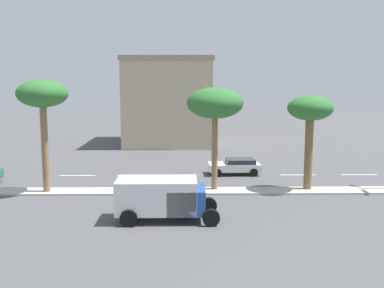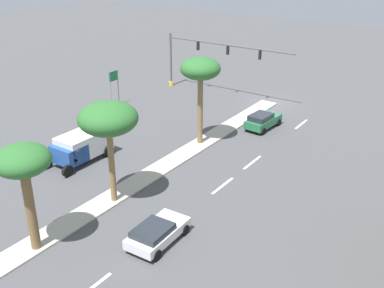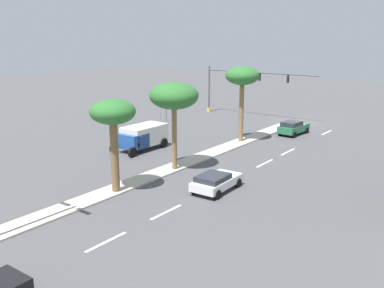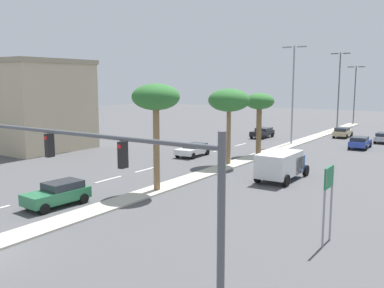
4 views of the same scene
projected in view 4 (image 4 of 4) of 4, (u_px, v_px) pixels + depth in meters
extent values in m
plane|color=#4C4C4F|center=(245.00, 161.00, 41.13)|extent=(160.00, 160.00, 0.00)
cube|color=#B7B2A3|center=(277.00, 150.00, 47.44)|extent=(1.80, 69.40, 0.12)
cube|color=silver|center=(109.00, 179.00, 33.31)|extent=(0.20, 2.80, 0.01)
cube|color=silver|center=(146.00, 169.00, 37.00)|extent=(0.20, 2.80, 0.01)
cube|color=silver|center=(220.00, 150.00, 47.49)|extent=(0.20, 2.80, 0.01)
cube|color=silver|center=(240.00, 145.00, 51.47)|extent=(0.20, 2.80, 0.01)
cylinder|color=#515459|center=(221.00, 237.00, 12.40)|extent=(0.24, 0.24, 6.21)
cylinder|color=#515459|center=(49.00, 131.00, 16.23)|extent=(15.21, 0.16, 0.16)
cube|color=black|center=(123.00, 155.00, 14.20)|extent=(0.20, 0.32, 0.90)
sphere|color=red|center=(120.00, 146.00, 14.06)|extent=(0.18, 0.18, 0.18)
cube|color=black|center=(50.00, 145.00, 16.31)|extent=(0.20, 0.32, 0.90)
sphere|color=red|center=(47.00, 138.00, 16.17)|extent=(0.18, 0.18, 0.18)
cylinder|color=gray|center=(324.00, 209.00, 19.40)|extent=(0.10, 0.10, 3.70)
cylinder|color=gray|center=(331.00, 203.00, 20.32)|extent=(0.10, 0.10, 3.70)
cube|color=#19723F|center=(329.00, 177.00, 19.66)|extent=(0.08, 1.25, 0.99)
cube|color=tan|center=(32.00, 107.00, 48.03)|extent=(10.99, 9.73, 9.44)
cube|color=gray|center=(30.00, 62.00, 47.30)|extent=(11.29, 10.03, 0.50)
cylinder|color=olive|center=(156.00, 148.00, 29.28)|extent=(0.45, 0.45, 5.86)
ellipsoid|color=#2D6B2D|center=(156.00, 97.00, 28.76)|extent=(3.27, 3.27, 1.80)
cylinder|color=olive|center=(229.00, 136.00, 38.75)|extent=(0.40, 0.40, 5.13)
ellipsoid|color=#2D6B2D|center=(229.00, 100.00, 38.28)|extent=(3.76, 3.76, 2.07)
cylinder|color=brown|center=(259.00, 130.00, 43.91)|extent=(0.54, 0.54, 4.93)
ellipsoid|color=#2D6B2D|center=(259.00, 101.00, 43.47)|extent=(3.01, 3.01, 1.65)
cylinder|color=gray|center=(293.00, 95.00, 50.81)|extent=(0.20, 0.20, 11.60)
cube|color=gray|center=(287.00, 47.00, 50.48)|extent=(1.10, 0.24, 0.16)
cube|color=gray|center=(302.00, 47.00, 49.48)|extent=(1.10, 0.24, 0.16)
cylinder|color=#515459|center=(339.00, 91.00, 66.24)|extent=(0.20, 0.20, 11.83)
cube|color=#515459|center=(335.00, 54.00, 65.89)|extent=(1.10, 0.24, 0.16)
cube|color=#515459|center=(347.00, 53.00, 64.90)|extent=(1.10, 0.24, 0.16)
cylinder|color=#515459|center=(355.00, 95.00, 74.61)|extent=(0.20, 0.20, 10.08)
cube|color=#515459|center=(351.00, 67.00, 74.39)|extent=(1.10, 0.24, 0.16)
cube|color=#515459|center=(362.00, 67.00, 73.40)|extent=(1.10, 0.24, 0.16)
cube|color=#287047|center=(56.00, 196.00, 26.05)|extent=(2.03, 4.08, 0.69)
cube|color=#262B33|center=(63.00, 185.00, 26.35)|extent=(1.73, 2.29, 0.46)
cylinder|color=black|center=(44.00, 209.00, 24.51)|extent=(0.26, 0.65, 0.64)
cylinder|color=black|center=(28.00, 204.00, 25.53)|extent=(0.26, 0.65, 0.64)
cylinder|color=black|center=(84.00, 199.00, 26.68)|extent=(0.26, 0.65, 0.64)
cylinder|color=black|center=(68.00, 194.00, 27.69)|extent=(0.26, 0.65, 0.64)
cube|color=tan|center=(343.00, 133.00, 58.11)|extent=(1.75, 3.90, 0.60)
cube|color=#262B33|center=(342.00, 129.00, 57.64)|extent=(1.57, 2.15, 0.47)
cylinder|color=black|center=(339.00, 134.00, 59.73)|extent=(0.22, 0.64, 0.64)
cylinder|color=black|center=(351.00, 134.00, 58.82)|extent=(0.22, 0.64, 0.64)
cylinder|color=black|center=(334.00, 136.00, 57.49)|extent=(0.22, 0.64, 0.64)
cylinder|color=black|center=(346.00, 136.00, 56.58)|extent=(0.22, 0.64, 0.64)
cube|color=silver|center=(193.00, 150.00, 43.48)|extent=(2.08, 4.09, 0.56)
cube|color=#262B33|center=(195.00, 145.00, 43.83)|extent=(1.82, 2.28, 0.36)
cylinder|color=black|center=(193.00, 156.00, 41.86)|extent=(0.24, 0.65, 0.64)
cylinder|color=black|center=(177.00, 154.00, 42.81)|extent=(0.24, 0.65, 0.64)
cylinder|color=black|center=(207.00, 152.00, 44.22)|extent=(0.24, 0.65, 0.64)
cylinder|color=black|center=(192.00, 150.00, 45.18)|extent=(0.24, 0.65, 0.64)
cube|color=#262B33|center=(384.00, 134.00, 52.54)|extent=(1.69, 2.12, 0.40)
cylinder|color=black|center=(379.00, 138.00, 54.63)|extent=(0.23, 0.64, 0.64)
cylinder|color=black|center=(375.00, 141.00, 52.42)|extent=(0.23, 0.64, 0.64)
cube|color=black|center=(262.00, 133.00, 57.64)|extent=(1.87, 4.13, 0.63)
cube|color=#262B33|center=(264.00, 129.00, 57.99)|extent=(1.68, 2.28, 0.39)
cylinder|color=black|center=(264.00, 137.00, 56.01)|extent=(0.22, 0.64, 0.64)
cylinder|color=black|center=(251.00, 136.00, 56.98)|extent=(0.22, 0.64, 0.64)
cylinder|color=black|center=(272.00, 135.00, 58.39)|extent=(0.22, 0.64, 0.64)
cylinder|color=black|center=(261.00, 134.00, 59.36)|extent=(0.22, 0.64, 0.64)
cube|color=#2D47AD|center=(360.00, 143.00, 48.53)|extent=(1.97, 4.02, 0.61)
cube|color=#262B33|center=(359.00, 139.00, 48.04)|extent=(1.73, 2.23, 0.44)
cylinder|color=black|center=(354.00, 144.00, 50.20)|extent=(0.24, 0.65, 0.64)
cylinder|color=black|center=(370.00, 145.00, 49.27)|extent=(0.24, 0.65, 0.64)
cylinder|color=black|center=(349.00, 147.00, 47.87)|extent=(0.24, 0.65, 0.64)
cylinder|color=black|center=(366.00, 148.00, 46.95)|extent=(0.24, 0.65, 0.64)
cube|color=#234C99|center=(287.00, 164.00, 33.88)|extent=(2.27, 1.99, 1.32)
cube|color=silver|center=(279.00, 164.00, 32.57)|extent=(2.27, 4.23, 1.77)
cylinder|color=black|center=(279.00, 167.00, 35.65)|extent=(0.28, 0.90, 0.90)
cylinder|color=black|center=(306.00, 171.00, 34.39)|extent=(0.28, 0.90, 0.90)
cylinder|color=black|center=(258.00, 177.00, 32.20)|extent=(0.28, 0.90, 0.90)
cylinder|color=black|center=(286.00, 181.00, 30.95)|extent=(0.28, 0.90, 0.90)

